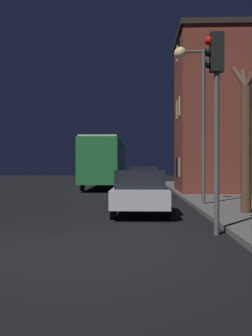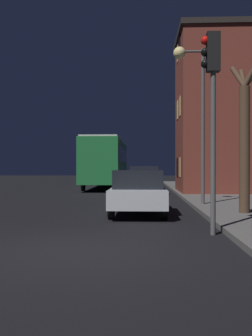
% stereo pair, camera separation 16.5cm
% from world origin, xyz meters
% --- Properties ---
extents(ground_plane, '(120.00, 120.00, 0.00)m').
position_xyz_m(ground_plane, '(0.00, 0.00, 0.00)').
color(ground_plane, black).
extents(brick_building, '(4.34, 4.95, 9.17)m').
position_xyz_m(brick_building, '(5.42, 14.95, 4.74)').
color(brick_building, brown).
rests_on(brick_building, sidewalk).
extents(streetlamp, '(1.21, 0.47, 6.07)m').
position_xyz_m(streetlamp, '(3.17, 7.51, 4.53)').
color(streetlamp, '#4C4C4C').
rests_on(streetlamp, sidewalk).
extents(traffic_light, '(0.43, 0.24, 4.66)m').
position_xyz_m(traffic_light, '(2.87, 1.67, 3.33)').
color(traffic_light, '#4C4C4C').
rests_on(traffic_light, ground).
extents(bare_tree, '(0.91, 1.04, 5.00)m').
position_xyz_m(bare_tree, '(4.47, 4.81, 2.56)').
color(bare_tree, '#473323').
rests_on(bare_tree, sidewalk).
extents(bus, '(2.51, 11.48, 3.52)m').
position_xyz_m(bus, '(-1.44, 20.84, 2.10)').
color(bus, '#1E6B33').
rests_on(bus, ground).
extents(car_near_lane, '(1.76, 4.01, 1.46)m').
position_xyz_m(car_near_lane, '(1.13, 5.38, 0.76)').
color(car_near_lane, '#B7BABF').
rests_on(car_near_lane, ground).
extents(car_mid_lane, '(1.75, 4.13, 1.61)m').
position_xyz_m(car_mid_lane, '(1.35, 14.47, 0.83)').
color(car_mid_lane, navy).
rests_on(car_mid_lane, ground).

